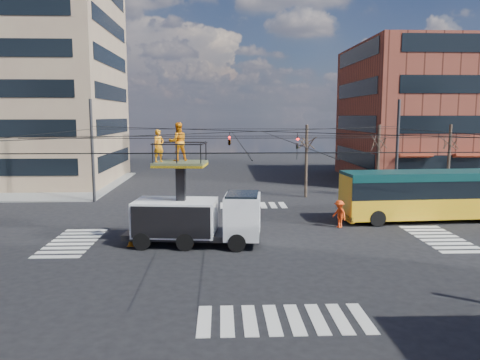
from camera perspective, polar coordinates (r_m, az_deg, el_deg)
name	(u,v)px	position (r m, az deg, el deg)	size (l,w,h in m)	color
ground	(259,240)	(25.61, 2.33, -7.36)	(120.00, 120.00, 0.00)	black
sidewalk_ne	(450,183)	(51.56, 24.21, -0.28)	(18.00, 18.00, 0.12)	slate
sidewalk_nw	(26,185)	(49.85, -24.68, -0.56)	(18.00, 18.00, 0.12)	slate
crosswalks	(259,240)	(25.61, 2.33, -7.34)	(22.40, 22.40, 0.02)	silver
building_tower	(18,31)	(53.19, -25.39, 16.06)	(18.06, 16.06, 30.00)	#93755D
building_ne	(449,113)	(54.23, 24.15, 7.45)	(20.06, 16.06, 14.00)	brown
overhead_network	(257,161)	(25.23, 2.15, 2.32)	(24.24, 24.24, 8.00)	#2D2D30
tree_a	(307,141)	(38.84, 8.12, 4.67)	(2.00, 2.00, 6.00)	#382B21
tree_b	(379,141)	(40.36, 16.56, 4.54)	(2.00, 2.00, 6.00)	#382B21
tree_c	(450,141)	(42.68, 24.22, 4.34)	(2.00, 2.00, 6.00)	#382B21
utility_truck	(196,206)	(24.44, -5.36, -3.16)	(7.21, 3.24, 6.37)	black
city_bus	(429,194)	(32.34, 22.06, -1.62)	(11.35, 3.34, 3.20)	#F1A416
traffic_cone	(131,240)	(25.10, -13.14, -7.12)	(0.36, 0.36, 0.64)	orange
worker_ground	(140,227)	(24.83, -12.06, -5.60)	(1.19, 0.49, 2.02)	#FFA110
flagger	(339,214)	(28.89, 12.01, -4.06)	(1.09, 0.62, 1.68)	#F8400F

